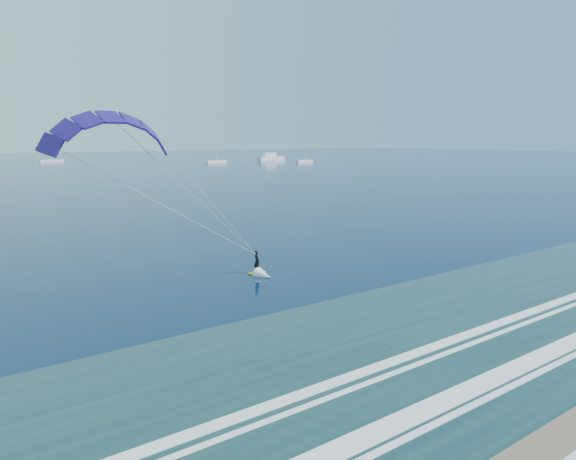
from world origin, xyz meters
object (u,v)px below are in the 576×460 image
(kitesurfer_rig, at_px, (194,196))
(sailboat_5, at_px, (216,162))
(sailboat_6, at_px, (304,161))
(sailboat_4, at_px, (51,161))
(motor_yacht, at_px, (271,158))

(kitesurfer_rig, height_order, sailboat_5, kitesurfer_rig)
(kitesurfer_rig, xyz_separation_m, sailboat_5, (96.24, 179.28, -6.40))
(kitesurfer_rig, relative_size, sailboat_6, 1.63)
(sailboat_4, distance_m, sailboat_5, 80.94)
(sailboat_5, bearing_deg, sailboat_6, -27.31)
(sailboat_6, bearing_deg, kitesurfer_rig, -129.61)
(sailboat_5, height_order, sailboat_6, sailboat_5)
(sailboat_6, bearing_deg, motor_yacht, 92.59)
(sailboat_4, distance_m, sailboat_6, 121.02)
(kitesurfer_rig, bearing_deg, motor_yacht, 54.89)
(sailboat_4, height_order, sailboat_6, sailboat_4)
(motor_yacht, xyz_separation_m, sailboat_4, (-94.53, 47.37, -0.88))
(kitesurfer_rig, height_order, sailboat_4, sailboat_4)
(sailboat_6, bearing_deg, sailboat_4, 142.29)
(kitesurfer_rig, bearing_deg, sailboat_6, 50.39)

